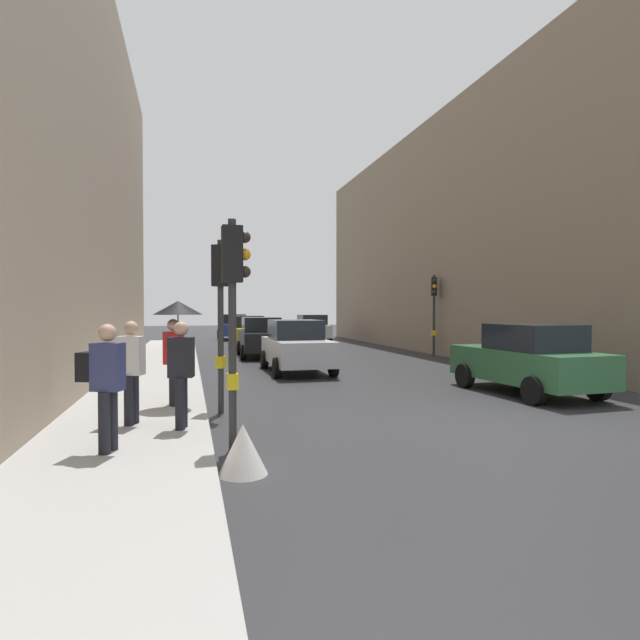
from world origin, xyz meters
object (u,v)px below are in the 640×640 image
traffic_light_near_right (222,294)px  car_dark_suv (261,337)px  traffic_light_mid_street (434,300)px  pedestrian_with_umbrella (176,323)px  car_white_compact (311,328)px  car_silver_hatchback (296,346)px  traffic_light_near_left (234,291)px  pedestrian_in_dark_coat (181,370)px  car_green_estate (528,359)px  car_yellow_taxi (248,332)px  pedestrian_with_black_backpack (129,366)px  warning_sign_triangle (243,449)px  car_blue_van (233,327)px  pedestrian_with_grey_backpack (105,380)px

traffic_light_near_right → car_dark_suv: (2.49, 12.27, -1.56)m
traffic_light_mid_street → pedestrian_with_umbrella: bearing=-136.6°
car_white_compact → car_silver_hatchback: same height
traffic_light_near_left → pedestrian_in_dark_coat: bearing=128.0°
car_green_estate → car_dark_suv: size_ratio=1.01×
traffic_light_mid_street → car_yellow_taxi: bearing=137.6°
traffic_light_near_right → pedestrian_with_black_backpack: bearing=-140.9°
traffic_light_near_left → warning_sign_triangle: bearing=-89.4°
traffic_light_near_left → car_blue_van: size_ratio=0.82×
pedestrian_with_grey_backpack → pedestrian_in_dark_coat: (1.00, 1.20, -0.03)m
car_white_compact → car_yellow_taxi: bearing=-136.6°
car_blue_van → traffic_light_near_right: bearing=-95.3°
traffic_light_near_left → car_yellow_taxi: size_ratio=0.81×
car_green_estate → pedestrian_with_umbrella: pedestrian_with_umbrella is taller
car_dark_suv → warning_sign_triangle: bearing=-98.6°
car_green_estate → warning_sign_triangle: car_green_estate is taller
traffic_light_near_right → pedestrian_with_umbrella: (-0.90, 0.30, -0.60)m
car_silver_hatchback → pedestrian_in_dark_coat: size_ratio=2.38×
car_yellow_taxi → pedestrian_with_umbrella: bearing=-101.1°
pedestrian_with_umbrella → pedestrian_with_black_backpack: size_ratio=1.21×
traffic_light_mid_street → pedestrian_with_black_backpack: traffic_light_mid_street is taller
car_silver_hatchback → car_blue_van: (-0.50, 19.46, 0.00)m
car_green_estate → car_silver_hatchback: (-4.72, 5.86, 0.00)m
traffic_light_mid_street → pedestrian_with_grey_backpack: size_ratio=2.08×
traffic_light_near_left → car_green_estate: 8.47m
car_white_compact → car_dark_suv: size_ratio=0.99×
traffic_light_near_right → warning_sign_triangle: bearing=-89.8°
car_yellow_taxi → car_green_estate: bearing=-73.4°
car_silver_hatchback → warning_sign_triangle: bearing=-105.3°
traffic_light_near_left → pedestrian_in_dark_coat: 1.79m
traffic_light_mid_street → car_blue_van: 17.11m
traffic_light_mid_street → car_yellow_taxi: 10.46m
traffic_light_near_right → car_white_compact: bearing=72.1°
car_white_compact → car_silver_hatchback: bearing=-105.1°
pedestrian_with_umbrella → pedestrian_with_grey_backpack: (-0.88, -3.37, -0.68)m
car_dark_suv → pedestrian_in_dark_coat: (-3.27, -14.15, 0.25)m
traffic_light_mid_street → car_blue_van: (-7.74, 15.17, -1.66)m
car_green_estate → car_dark_suv: same height
traffic_light_near_right → car_blue_van: 26.03m
car_dark_suv → traffic_light_mid_street: bearing=-11.6°
pedestrian_with_black_backpack → pedestrian_in_dark_coat: bearing=-31.4°
car_green_estate → pedestrian_with_grey_backpack: 10.06m
pedestrian_with_umbrella → car_yellow_taxi: bearing=78.9°
car_dark_suv → pedestrian_with_black_backpack: (-4.14, -13.61, 0.29)m
traffic_light_mid_street → pedestrian_in_dark_coat: size_ratio=2.08×
car_dark_suv → traffic_light_near_right: bearing=-101.5°
traffic_light_near_right → traffic_light_near_left: traffic_light_near_right is taller
traffic_light_near_right → car_dark_suv: 12.62m
car_green_estate → pedestrian_with_black_backpack: pedestrian_with_black_backpack is taller
car_silver_hatchback → pedestrian_in_dark_coat: (-3.65, -8.29, 0.25)m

